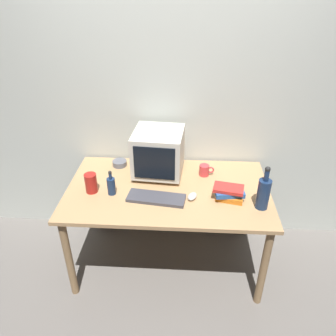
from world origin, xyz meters
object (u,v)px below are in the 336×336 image
bottle_short (111,185)px  keyboard (156,198)px  crt_monitor (158,152)px  computer_mouse (192,196)px  mug (205,170)px  book_stack (229,193)px  bottle_tall (264,193)px  cd_spindle (120,163)px  metal_canister (91,183)px

bottle_short → keyboard: bearing=-8.9°
crt_monitor → computer_mouse: crt_monitor is taller
computer_mouse → mug: size_ratio=0.83×
crt_monitor → bottle_short: 0.47m
book_stack → computer_mouse: bearing=-176.5°
computer_mouse → bottle_tall: bottle_tall is taller
bottle_tall → cd_spindle: 1.22m
bottle_tall → book_stack: size_ratio=1.36×
crt_monitor → computer_mouse: (0.27, -0.34, -0.17)m
cd_spindle → metal_canister: bearing=-109.2°
mug → book_stack: bearing=-61.7°
computer_mouse → bottle_tall: 0.50m
keyboard → computer_mouse: 0.26m
mug → metal_canister: bearing=-161.6°
keyboard → bottle_tall: (0.74, -0.05, 0.11)m
keyboard → computer_mouse: bearing=13.6°
bottle_short → mug: bottle_short is taller
bottle_short → metal_canister: bearing=172.9°
metal_canister → computer_mouse: bearing=-3.3°
computer_mouse → metal_canister: size_ratio=0.67×
crt_monitor → metal_canister: 0.58m
computer_mouse → book_stack: bearing=25.4°
mug → cd_spindle: 0.72m
mug → crt_monitor: bearing=178.6°
crt_monitor → bottle_tall: bearing=-28.6°
mug → cd_spindle: bearing=171.3°
bottle_tall → bottle_short: bottle_tall is taller
crt_monitor → book_stack: crt_monitor is taller
keyboard → mug: (0.36, 0.36, 0.03)m
book_stack → cd_spindle: 0.98m
bottle_tall → mug: size_ratio=2.76×
keyboard → crt_monitor: bearing=99.3°
keyboard → cd_spindle: cd_spindle is taller
crt_monitor → mug: (0.37, -0.01, -0.15)m
computer_mouse → bottle_tall: size_ratio=0.30×
computer_mouse → bottle_short: bearing=-160.5°
crt_monitor → book_stack: size_ratio=1.71×
book_stack → cd_spindle: size_ratio=2.02×
book_stack → cd_spindle: book_stack is taller
computer_mouse → bottle_tall: (0.48, -0.08, 0.11)m
book_stack → mug: bearing=118.3°
computer_mouse → book_stack: (0.27, 0.02, 0.03)m
keyboard → metal_canister: 0.50m
keyboard → mug: bearing=52.1°
book_stack → metal_canister: 1.02m
keyboard → metal_canister: (-0.49, 0.07, 0.06)m
computer_mouse → cd_spindle: cd_spindle is taller
crt_monitor → bottle_tall: (0.76, -0.41, -0.07)m
keyboard → book_stack: 0.53m
keyboard → cd_spindle: (-0.36, 0.47, 0.01)m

